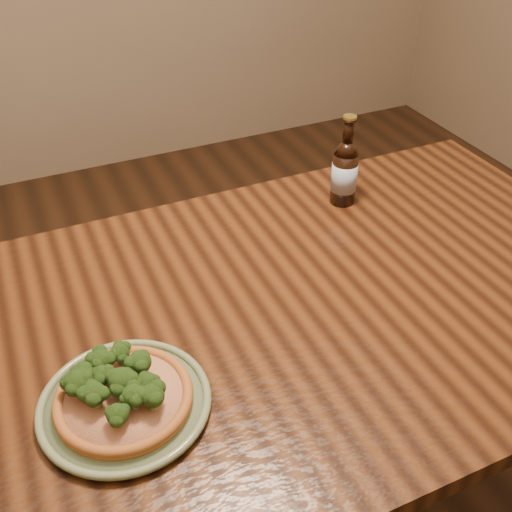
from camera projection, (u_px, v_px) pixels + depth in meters
name	position (u px, v px, depth m)	size (l,w,h in m)	color
table	(272.00, 341.00, 1.23)	(1.60, 0.90, 0.75)	#44220E
plate	(125.00, 403.00, 0.97)	(0.28, 0.28, 0.02)	#6D7C56
pizza	(122.00, 394.00, 0.96)	(0.22, 0.22, 0.07)	#A95E26
beer_bottle	(345.00, 172.00, 1.43)	(0.06, 0.06, 0.23)	black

